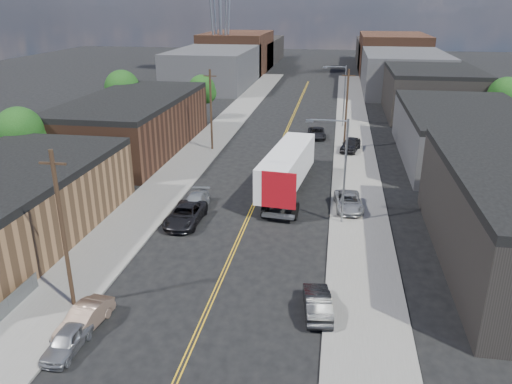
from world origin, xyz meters
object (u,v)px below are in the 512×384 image
(car_left_a, at_px, (67,341))
(car_left_d, at_px, (195,202))
(car_right_lot_a, at_px, (349,202))
(car_left_b, at_px, (85,318))
(semi_truck, at_px, (289,164))
(car_left_c, at_px, (185,215))
(car_ahead_truck, at_px, (317,133))
(car_right_lot_c, at_px, (351,144))
(car_right_oncoming, at_px, (317,303))

(car_left_a, xyz_separation_m, car_left_d, (1.40, 19.97, 0.07))
(car_left_a, distance_m, car_right_lot_a, 26.59)
(car_left_b, bearing_deg, semi_truck, 77.24)
(car_left_c, distance_m, car_ahead_truck, 31.76)
(car_left_b, distance_m, car_ahead_truck, 46.55)
(car_right_lot_a, distance_m, car_right_lot_c, 18.97)
(car_right_lot_c, bearing_deg, car_left_d, -110.78)
(car_right_lot_a, relative_size, car_ahead_truck, 1.03)
(semi_truck, height_order, car_left_a, semi_truck)
(car_ahead_truck, bearing_deg, semi_truck, -101.07)
(car_left_c, bearing_deg, semi_truck, 52.97)
(car_left_b, distance_m, car_right_lot_c, 41.89)
(car_left_a, height_order, car_left_d, car_left_d)
(semi_truck, distance_m, car_right_lot_c, 15.56)
(car_ahead_truck, bearing_deg, car_left_d, -115.26)
(car_left_b, bearing_deg, car_left_c, 92.03)
(car_left_a, xyz_separation_m, car_left_c, (1.40, 16.92, 0.15))
(car_right_oncoming, xyz_separation_m, car_right_lot_a, (1.97, 16.32, 0.13))
(car_left_b, height_order, car_right_lot_a, car_right_lot_a)
(car_left_a, bearing_deg, semi_truck, 71.97)
(car_left_c, relative_size, car_right_oncoming, 1.30)
(car_left_a, relative_size, car_right_lot_c, 0.78)
(semi_truck, relative_size, car_right_lot_c, 3.66)
(semi_truck, relative_size, car_left_c, 3.09)
(car_left_a, xyz_separation_m, car_right_lot_c, (15.38, 40.94, 0.33))
(car_left_b, distance_m, car_right_oncoming, 13.51)
(car_left_b, bearing_deg, car_right_lot_c, 75.84)
(car_left_c, height_order, car_right_lot_a, car_left_c)
(car_right_lot_a, distance_m, car_ahead_truck, 25.58)
(car_right_oncoming, height_order, car_right_lot_a, car_right_lot_a)
(car_left_d, bearing_deg, car_right_oncoming, -52.28)
(car_left_a, height_order, car_left_c, car_left_c)
(car_left_c, bearing_deg, car_ahead_truck, 73.52)
(car_right_lot_c, height_order, car_ahead_truck, car_right_lot_c)
(car_right_lot_c, distance_m, car_ahead_truck, 7.72)
(car_left_a, relative_size, car_left_d, 0.77)
(car_left_c, bearing_deg, car_right_oncoming, -43.25)
(car_left_b, bearing_deg, car_left_a, -82.62)
(car_left_c, xyz_separation_m, car_left_d, (0.00, 3.05, -0.08))
(car_left_a, bearing_deg, car_ahead_truck, 77.73)
(car_left_b, bearing_deg, car_ahead_truck, 83.83)
(semi_truck, relative_size, car_left_a, 4.68)
(car_left_a, height_order, car_right_lot_a, car_right_lot_a)
(semi_truck, bearing_deg, car_left_b, -103.70)
(car_right_lot_c, bearing_deg, car_left_a, -97.68)
(car_right_lot_a, bearing_deg, car_left_a, -129.94)
(car_left_d, distance_m, car_right_oncoming, 18.43)
(car_left_c, bearing_deg, car_left_a, -93.81)
(car_right_lot_a, xyz_separation_m, car_right_lot_c, (0.41, 18.97, 0.12))
(car_left_a, xyz_separation_m, car_right_lot_a, (14.97, 21.97, 0.21))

